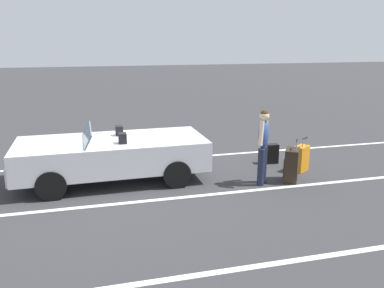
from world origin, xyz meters
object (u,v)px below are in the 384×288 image
(suitcase_small_carryon, at_px, (271,154))
(suitcase_medium_bright, at_px, (301,158))
(convertible_car, at_px, (103,156))
(suitcase_large_black, at_px, (291,165))
(traveler_person, at_px, (263,143))

(suitcase_small_carryon, bearing_deg, suitcase_medium_bright, -148.58)
(convertible_car, bearing_deg, suitcase_small_carryon, -177.16)
(convertible_car, bearing_deg, suitcase_medium_bright, 173.21)
(convertible_car, xyz_separation_m, suitcase_medium_bright, (-4.62, 0.48, -0.28))
(suitcase_medium_bright, bearing_deg, convertible_car, 51.32)
(convertible_car, distance_m, suitcase_small_carryon, 4.23)
(suitcase_medium_bright, xyz_separation_m, suitcase_small_carryon, (0.41, -0.75, -0.06))
(suitcase_large_black, bearing_deg, suitcase_medium_bright, -101.72)
(convertible_car, height_order, suitcase_small_carryon, convertible_car)
(suitcase_large_black, height_order, suitcase_small_carryon, suitcase_large_black)
(suitcase_small_carryon, height_order, traveler_person, traveler_person)
(suitcase_medium_bright, bearing_deg, suitcase_small_carryon, -4.08)
(convertible_car, xyz_separation_m, suitcase_large_black, (-4.05, 1.06, -0.22))
(convertible_car, relative_size, suitcase_medium_bright, 4.97)
(suitcase_large_black, distance_m, traveler_person, 0.90)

